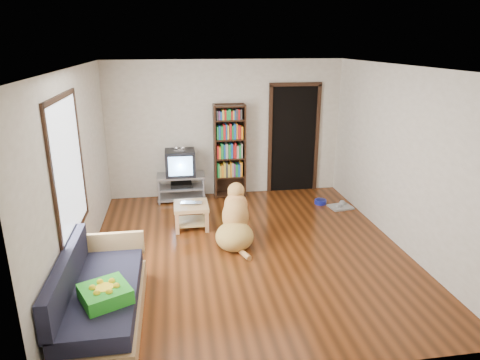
{
  "coord_description": "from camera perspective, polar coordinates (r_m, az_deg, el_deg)",
  "views": [
    {
      "loc": [
        -0.99,
        -5.56,
        2.92
      ],
      "look_at": [
        -0.03,
        0.55,
        0.9
      ],
      "focal_mm": 32.0,
      "sensor_mm": 36.0,
      "label": 1
    }
  ],
  "objects": [
    {
      "name": "laptop",
      "position": [
        6.94,
        -6.55,
        -3.21
      ],
      "size": [
        0.38,
        0.28,
        0.03
      ],
      "primitive_type": "imported",
      "rotation": [
        0.0,
        0.0,
        -0.16
      ],
      "color": "#B9BABE",
      "rests_on": "coffee_table"
    },
    {
      "name": "crt_tv",
      "position": [
        8.13,
        -7.98,
        2.37
      ],
      "size": [
        0.55,
        0.52,
        0.58
      ],
      "color": "black",
      "rests_on": "tv_stand"
    },
    {
      "name": "wall_back",
      "position": [
        8.28,
        -1.91,
        6.79
      ],
      "size": [
        4.5,
        0.0,
        4.5
      ],
      "primitive_type": "plane",
      "rotation": [
        1.57,
        0.0,
        0.0
      ],
      "color": "beige",
      "rests_on": "ground"
    },
    {
      "name": "doorway",
      "position": [
        8.57,
        7.16,
        5.8
      ],
      "size": [
        1.03,
        0.05,
        2.19
      ],
      "color": "black",
      "rests_on": "wall_back"
    },
    {
      "name": "ground",
      "position": [
        6.36,
        1.03,
        -9.26
      ],
      "size": [
        5.0,
        5.0,
        0.0
      ],
      "primitive_type": "plane",
      "color": "#602C10",
      "rests_on": "ground"
    },
    {
      "name": "coffee_table",
      "position": [
        7.02,
        -6.53,
        -4.14
      ],
      "size": [
        0.55,
        0.55,
        0.4
      ],
      "color": "tan",
      "rests_on": "ground"
    },
    {
      "name": "window",
      "position": [
        5.4,
        -21.93,
        1.51
      ],
      "size": [
        0.03,
        1.46,
        1.7
      ],
      "color": "white",
      "rests_on": "wall_left"
    },
    {
      "name": "green_cushion",
      "position": [
        4.65,
        -17.53,
        -14.27
      ],
      "size": [
        0.6,
        0.6,
        0.15
      ],
      "primitive_type": "cube",
      "rotation": [
        0.0,
        0.0,
        0.45
      ],
      "color": "green",
      "rests_on": "sofa"
    },
    {
      "name": "tv_stand",
      "position": [
        8.25,
        -7.84,
        -0.84
      ],
      "size": [
        0.9,
        0.45,
        0.5
      ],
      "color": "#99999E",
      "rests_on": "ground"
    },
    {
      "name": "dog",
      "position": [
        6.43,
        -0.64,
        -5.64
      ],
      "size": [
        0.68,
        1.12,
        0.91
      ],
      "color": "gold",
      "rests_on": "ground"
    },
    {
      "name": "bookshelf",
      "position": [
        8.2,
        -1.41,
        4.53
      ],
      "size": [
        0.6,
        0.3,
        1.8
      ],
      "color": "black",
      "rests_on": "ground"
    },
    {
      "name": "grey_rag",
      "position": [
        8.08,
        13.25,
        -3.51
      ],
      "size": [
        0.45,
        0.38,
        0.03
      ],
      "primitive_type": "cube",
      "rotation": [
        0.0,
        0.0,
        0.16
      ],
      "color": "#9C9C9C",
      "rests_on": "ground"
    },
    {
      "name": "wall_right",
      "position": [
        6.64,
        20.63,
        2.77
      ],
      "size": [
        0.0,
        5.0,
        5.0
      ],
      "primitive_type": "plane",
      "rotation": [
        1.57,
        0.0,
        -1.57
      ],
      "color": "beige",
      "rests_on": "ground"
    },
    {
      "name": "sofa",
      "position": [
        5.03,
        -18.26,
        -14.83
      ],
      "size": [
        0.8,
        1.8,
        0.8
      ],
      "color": "tan",
      "rests_on": "ground"
    },
    {
      "name": "wall_left",
      "position": [
        5.93,
        -20.85,
        1.01
      ],
      "size": [
        0.0,
        5.0,
        5.0
      ],
      "primitive_type": "plane",
      "rotation": [
        1.57,
        0.0,
        1.57
      ],
      "color": "beige",
      "rests_on": "ground"
    },
    {
      "name": "wall_front",
      "position": [
        3.6,
        8.07,
        -8.84
      ],
      "size": [
        4.5,
        0.0,
        4.5
      ],
      "primitive_type": "plane",
      "rotation": [
        -1.57,
        0.0,
        0.0
      ],
      "color": "beige",
      "rests_on": "ground"
    },
    {
      "name": "dog_bowl",
      "position": [
        8.18,
        10.67,
        -2.86
      ],
      "size": [
        0.22,
        0.22,
        0.08
      ],
      "primitive_type": "cylinder",
      "color": "navy",
      "rests_on": "ground"
    },
    {
      "name": "ceiling",
      "position": [
        5.66,
        1.18,
        14.83
      ],
      "size": [
        5.0,
        5.0,
        0.0
      ],
      "primitive_type": "plane",
      "rotation": [
        3.14,
        0.0,
        0.0
      ],
      "color": "white",
      "rests_on": "ground"
    }
  ]
}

